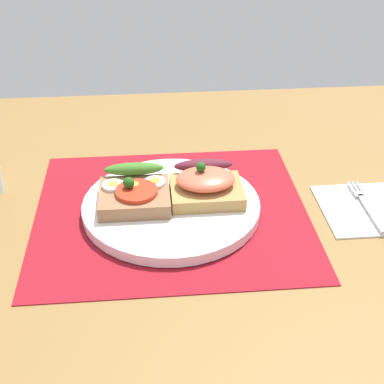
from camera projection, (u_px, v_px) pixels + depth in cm
name	position (u px, v px, depth cm)	size (l,w,h in cm)	color
ground_plane	(172.00, 221.00, 80.58)	(120.00, 90.00, 3.20)	olive
placemat	(171.00, 211.00, 79.64)	(39.05, 35.07, 0.30)	maroon
plate	(171.00, 206.00, 79.15)	(25.46, 25.46, 1.53)	white
sandwich_egg_tomato	(134.00, 192.00, 77.99)	(9.93, 10.28, 4.33)	#996A47
sandwich_salmon	(206.00, 184.00, 79.11)	(10.30, 9.71, 5.50)	tan
napkin	(369.00, 208.00, 80.15)	(13.99, 13.30, 0.60)	white
fork	(366.00, 204.00, 80.20)	(1.62, 13.01, 0.32)	#B7B7BC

